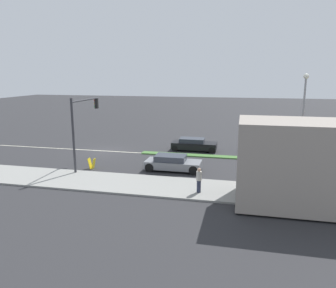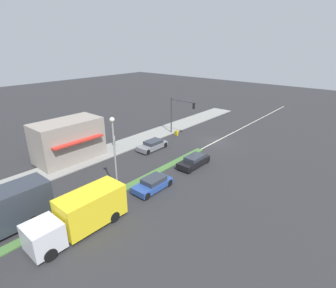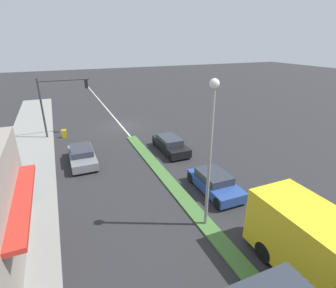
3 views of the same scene
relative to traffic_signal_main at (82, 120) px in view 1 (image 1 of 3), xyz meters
The scene contains 11 objects.
ground_plane 18.47m from the traffic_signal_main, 109.83° to the left, with size 160.00×160.00×0.00m, color #2B2B2D.
sidewalk_right 18.13m from the traffic_signal_main, 80.66° to the left, with size 4.00×73.00×0.12m, color gray.
lane_marking_center 7.33m from the traffic_signal_main, behind, with size 0.16×60.00×0.01m, color beige.
building_corner_store 16.57m from the traffic_signal_main, 74.89° to the left, with size 4.82×7.84×4.81m.
traffic_signal_main is the anchor object (origin of this frame).
street_lamp 18.22m from the traffic_signal_main, 109.66° to the left, with size 0.44×0.44×7.37m.
pedestrian 10.78m from the traffic_signal_main, 69.47° to the left, with size 0.34×0.34×1.59m.
warning_aframe_sign 3.53m from the traffic_signal_main, 101.73° to the left, with size 0.45×0.53×0.84m.
suv_grey 7.83m from the traffic_signal_main, 99.11° to the left, with size 1.86×4.33×1.22m.
coupe_blue 17.08m from the traffic_signal_main, 119.79° to the left, with size 1.88×4.12×1.24m.
suv_black 11.76m from the traffic_signal_main, 137.53° to the left, with size 1.78×4.39×1.23m.
Camera 1 is at (29.24, 13.19, 7.41)m, focal length 35.00 mm.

